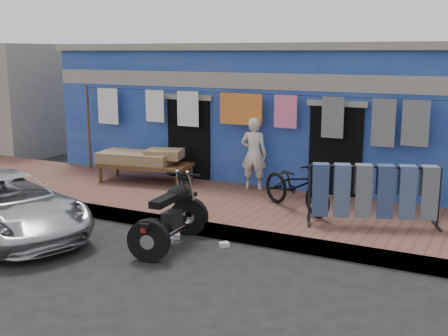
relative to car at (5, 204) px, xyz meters
The scene contains 15 objects.
ground 3.33m from the car, ahead, with size 80.00×80.00×0.00m, color black.
sidewalk 4.46m from the car, 42.26° to the left, with size 28.00×3.00×0.25m, color brown.
curb 3.65m from the car, 25.06° to the left, with size 28.00×0.10×0.25m, color gray.
building 7.79m from the car, 64.77° to the left, with size 12.20×5.20×3.36m.
neighbor_left 10.47m from the car, 137.83° to the left, with size 6.00×5.00×3.40m, color #9E9384.
clothesline 5.43m from the car, 53.27° to the left, with size 10.06×0.06×2.10m.
car is the anchor object (origin of this frame).
seated_person 5.07m from the car, 55.03° to the left, with size 0.56×0.37×1.56m, color beige.
bicycle 5.24m from the car, 35.10° to the left, with size 0.64×1.80×1.17m, color black.
motorcycle 3.02m from the car, 14.89° to the left, with size 0.78×1.83×1.15m, color black, non-canonical shape.
charpoy 3.68m from the car, 83.62° to the left, with size 2.29×1.34×0.73m, color brown, non-canonical shape.
jeans_rack 6.39m from the car, 25.23° to the left, with size 2.28×1.23×1.09m, color black, non-canonical shape.
litter_a 3.02m from the car, 22.97° to the left, with size 0.20×0.16×0.09m, color silver.
litter_b 3.92m from the car, 17.78° to the left, with size 0.16×0.12×0.08m, color silver.
litter_c 2.95m from the car, 17.30° to the left, with size 0.23×0.18×0.09m, color silver.
Camera 1 is at (4.47, -6.65, 3.17)m, focal length 45.00 mm.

